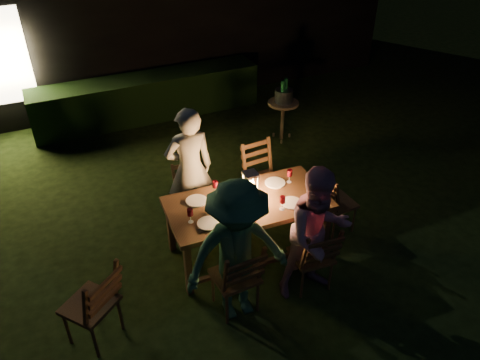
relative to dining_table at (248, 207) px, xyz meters
name	(u,v)px	position (x,y,z in m)	size (l,w,h in m)	color
garden_envelope	(134,1)	(0.46, 6.59, 0.88)	(40.00, 40.00, 3.20)	black
dining_table	(248,207)	(0.00, 0.00, 0.00)	(1.92, 1.04, 0.78)	#4B3019
chair_near_left	(236,288)	(-0.49, -0.74, -0.40)	(0.46, 0.49, 0.99)	#4B3019
chair_near_right	(311,266)	(0.40, -0.80, -0.41)	(0.46, 0.49, 0.95)	#4B3019
chair_far_left	(193,207)	(-0.40, 0.79, -0.43)	(0.41, 0.44, 0.90)	#4B3019
chair_far_right	(263,189)	(0.59, 0.74, -0.40)	(0.48, 0.51, 0.99)	#4B3019
chair_end	(335,212)	(1.23, -0.08, -0.42)	(0.45, 0.42, 0.92)	#4B3019
chair_spare	(94,316)	(-1.92, -0.50, -0.39)	(0.66, 0.67, 1.02)	#4B3019
person_house_side	(190,169)	(-0.40, 0.85, 0.14)	(0.61, 0.40, 1.67)	beige
person_opp_right	(317,234)	(0.40, -0.85, 0.09)	(0.77, 0.60, 1.58)	#AE7893
person_opp_left	(237,253)	(-0.50, -0.79, 0.13)	(1.07, 0.62, 1.66)	#336645
lantern	(250,187)	(0.05, 0.05, 0.23)	(0.16, 0.16, 0.35)	white
plate_far_left	(196,201)	(-0.54, 0.25, 0.08)	(0.25, 0.25, 0.01)	white
plate_near_left	(209,223)	(-0.56, -0.19, 0.08)	(0.25, 0.25, 0.01)	white
plate_far_right	(275,183)	(0.46, 0.19, 0.08)	(0.25, 0.25, 0.01)	white
plate_near_right	(291,203)	(0.44, -0.25, 0.08)	(0.25, 0.25, 0.01)	white
wineglass_a	(215,188)	(-0.28, 0.30, 0.16)	(0.06, 0.06, 0.18)	#59070F
wineglass_b	(190,216)	(-0.73, -0.08, 0.16)	(0.06, 0.06, 0.18)	#59070F
wineglass_c	(282,203)	(0.28, -0.30, 0.16)	(0.06, 0.06, 0.18)	#59070F
wineglass_d	(289,176)	(0.63, 0.14, 0.16)	(0.06, 0.06, 0.18)	#59070F
wineglass_e	(250,212)	(-0.12, -0.29, 0.16)	(0.06, 0.06, 0.18)	silver
bottle_table	(227,196)	(-0.25, 0.02, 0.22)	(0.07, 0.07, 0.28)	#0F471E
napkin_left	(246,220)	(-0.17, -0.31, 0.08)	(0.18, 0.14, 0.01)	red
napkin_right	(302,205)	(0.53, -0.33, 0.08)	(0.18, 0.14, 0.01)	red
phone	(205,230)	(-0.64, -0.26, 0.08)	(0.14, 0.07, 0.01)	black
side_table	(283,106)	(1.80, 2.35, -0.08)	(0.52, 0.52, 0.70)	brown
ice_bucket	(284,96)	(1.80, 2.35, 0.11)	(0.30, 0.30, 0.22)	#A5A8AD
bottle_bucket_a	(282,94)	(1.75, 2.31, 0.16)	(0.07, 0.07, 0.32)	#0F471E
bottle_bucket_b	(285,92)	(1.85, 2.39, 0.16)	(0.07, 0.07, 0.32)	#0F471E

